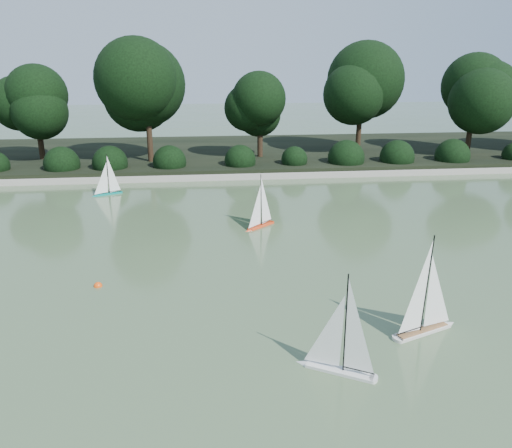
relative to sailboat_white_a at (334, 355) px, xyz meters
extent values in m
plane|color=#374E2F|center=(-0.36, 1.85, -0.23)|extent=(80.00, 80.00, 0.00)
cube|color=gray|center=(-0.36, 10.85, -0.14)|extent=(40.00, 0.35, 0.18)
cube|color=black|center=(-0.36, 14.85, -0.08)|extent=(40.00, 8.00, 0.30)
cylinder|color=black|center=(-7.36, 13.65, 0.46)|extent=(0.20, 0.20, 1.37)
sphere|color=black|center=(-7.36, 13.65, 2.15)|extent=(2.24, 2.24, 2.24)
cylinder|color=black|center=(-3.36, 12.75, 0.60)|extent=(0.20, 0.20, 1.66)
sphere|color=black|center=(-3.36, 12.75, 2.63)|extent=(2.66, 2.66, 2.66)
cylinder|color=black|center=(0.64, 13.25, 0.40)|extent=(0.20, 0.20, 1.26)
sphere|color=black|center=(0.64, 13.25, 1.98)|extent=(2.10, 2.10, 2.10)
cylinder|color=black|center=(4.64, 13.95, 0.64)|extent=(0.20, 0.20, 1.73)
sphere|color=black|center=(4.64, 13.95, 2.76)|extent=(2.80, 2.80, 2.80)
cylinder|color=black|center=(8.64, 12.85, 0.51)|extent=(0.20, 0.20, 1.48)
sphere|color=black|center=(8.64, 12.85, 2.38)|extent=(2.52, 2.52, 2.52)
sphere|color=black|center=(-6.36, 11.75, 0.22)|extent=(1.10, 1.10, 1.10)
sphere|color=black|center=(-4.36, 11.75, 0.22)|extent=(1.10, 1.10, 1.10)
sphere|color=black|center=(-2.36, 11.75, 0.22)|extent=(1.10, 1.10, 1.10)
sphere|color=black|center=(-0.36, 11.75, 0.22)|extent=(1.10, 1.10, 1.10)
sphere|color=black|center=(1.64, 11.75, 0.22)|extent=(1.10, 1.10, 1.10)
sphere|color=black|center=(3.64, 11.75, 0.22)|extent=(1.10, 1.10, 1.10)
sphere|color=black|center=(5.64, 11.75, 0.22)|extent=(1.10, 1.10, 1.10)
sphere|color=black|center=(7.64, 11.75, 0.22)|extent=(1.10, 1.10, 1.10)
sphere|color=black|center=(9.64, 11.75, 0.22)|extent=(1.10, 1.10, 1.10)
cube|color=silver|center=(0.07, -0.04, -0.18)|extent=(0.82, 0.57, 0.09)
cone|color=silver|center=(-0.36, 0.21, -0.18)|extent=(0.23, 0.23, 0.17)
cylinder|color=silver|center=(0.44, -0.25, -0.18)|extent=(0.14, 0.14, 0.09)
cylinder|color=black|center=(0.11, -0.06, 0.52)|extent=(0.02, 0.02, 1.32)
cylinder|color=black|center=(0.27, -0.16, -0.09)|extent=(0.35, 0.21, 0.01)
cube|color=beige|center=(1.51, 0.77, -0.18)|extent=(0.95, 0.52, 0.09)
cone|color=beige|center=(2.02, 0.97, -0.18)|extent=(0.24, 0.24, 0.19)
cylinder|color=beige|center=(1.07, 0.60, -0.18)|extent=(0.15, 0.15, 0.09)
cube|color=olive|center=(1.51, 0.77, -0.13)|extent=(0.86, 0.45, 0.01)
cylinder|color=black|center=(1.47, 0.75, 0.60)|extent=(0.02, 0.02, 1.47)
cylinder|color=black|center=(1.28, 0.68, -0.08)|extent=(0.41, 0.17, 0.02)
cube|color=red|center=(-0.22, 5.83, -0.19)|extent=(0.69, 0.63, 0.08)
cone|color=red|center=(-0.56, 5.53, -0.19)|extent=(0.22, 0.22, 0.16)
cylinder|color=red|center=(0.07, 6.09, -0.19)|extent=(0.13, 0.13, 0.08)
cylinder|color=black|center=(-0.19, 5.85, 0.45)|extent=(0.02, 0.02, 1.21)
cylinder|color=black|center=(-0.07, 5.97, -0.10)|extent=(0.28, 0.25, 0.01)
cube|color=#077F73|center=(-4.31, 9.28, -0.19)|extent=(0.73, 0.46, 0.07)
cone|color=#077F73|center=(-4.70, 9.09, -0.19)|extent=(0.20, 0.20, 0.15)
cylinder|color=#077F73|center=(-3.97, 9.44, -0.19)|extent=(0.12, 0.12, 0.07)
cylinder|color=black|center=(-4.27, 9.29, 0.42)|extent=(0.02, 0.02, 1.15)
cylinder|color=black|center=(-4.13, 9.36, -0.11)|extent=(0.31, 0.16, 0.01)
sphere|color=#FF4D0D|center=(-3.43, 2.88, -0.23)|extent=(0.15, 0.15, 0.15)
camera|label=1|loc=(-1.57, -5.27, 3.49)|focal=35.00mm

